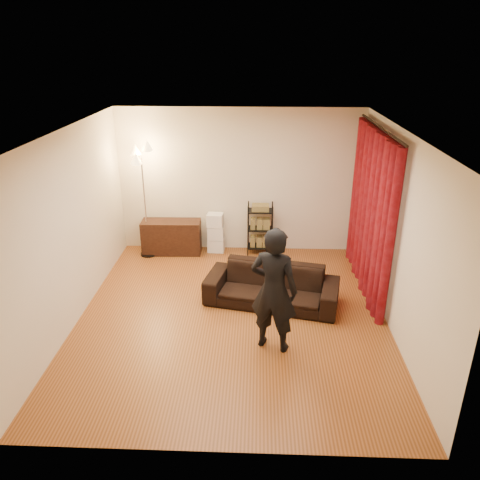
{
  "coord_description": "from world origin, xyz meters",
  "views": [
    {
      "loc": [
        0.35,
        -5.93,
        3.75
      ],
      "look_at": [
        0.1,
        0.3,
        1.1
      ],
      "focal_mm": 35.0,
      "sensor_mm": 36.0,
      "label": 1
    }
  ],
  "objects_px": {
    "sofa": "(272,286)",
    "person": "(274,290)",
    "storage_boxes": "(216,233)",
    "wire_shelf": "(260,229)",
    "floor_lamp": "(145,202)",
    "media_cabinet": "(172,237)"
  },
  "relations": [
    {
      "from": "person",
      "to": "wire_shelf",
      "type": "distance_m",
      "value": 3.02
    },
    {
      "from": "sofa",
      "to": "person",
      "type": "bearing_deg",
      "value": -78.34
    },
    {
      "from": "media_cabinet",
      "to": "floor_lamp",
      "type": "relative_size",
      "value": 0.53
    },
    {
      "from": "wire_shelf",
      "to": "floor_lamp",
      "type": "relative_size",
      "value": 0.47
    },
    {
      "from": "sofa",
      "to": "storage_boxes",
      "type": "relative_size",
      "value": 2.6
    },
    {
      "from": "storage_boxes",
      "to": "wire_shelf",
      "type": "height_order",
      "value": "wire_shelf"
    },
    {
      "from": "sofa",
      "to": "wire_shelf",
      "type": "height_order",
      "value": "wire_shelf"
    },
    {
      "from": "person",
      "to": "storage_boxes",
      "type": "distance_m",
      "value": 3.23
    },
    {
      "from": "person",
      "to": "floor_lamp",
      "type": "height_order",
      "value": "floor_lamp"
    },
    {
      "from": "sofa",
      "to": "person",
      "type": "height_order",
      "value": "person"
    },
    {
      "from": "person",
      "to": "media_cabinet",
      "type": "relative_size",
      "value": 1.54
    },
    {
      "from": "sofa",
      "to": "person",
      "type": "relative_size",
      "value": 1.19
    },
    {
      "from": "person",
      "to": "wire_shelf",
      "type": "xyz_separation_m",
      "value": [
        -0.17,
        2.99,
        -0.35
      ]
    },
    {
      "from": "media_cabinet",
      "to": "person",
      "type": "bearing_deg",
      "value": -59.34
    },
    {
      "from": "sofa",
      "to": "wire_shelf",
      "type": "relative_size",
      "value": 2.03
    },
    {
      "from": "wire_shelf",
      "to": "floor_lamp",
      "type": "bearing_deg",
      "value": 174.37
    },
    {
      "from": "person",
      "to": "wire_shelf",
      "type": "bearing_deg",
      "value": -67.43
    },
    {
      "from": "sofa",
      "to": "storage_boxes",
      "type": "distance_m",
      "value": 2.16
    },
    {
      "from": "storage_boxes",
      "to": "sofa",
      "type": "bearing_deg",
      "value": -61.59
    },
    {
      "from": "sofa",
      "to": "media_cabinet",
      "type": "relative_size",
      "value": 1.82
    },
    {
      "from": "media_cabinet",
      "to": "wire_shelf",
      "type": "relative_size",
      "value": 1.11
    },
    {
      "from": "storage_boxes",
      "to": "media_cabinet",
      "type": "bearing_deg",
      "value": -174.21
    }
  ]
}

